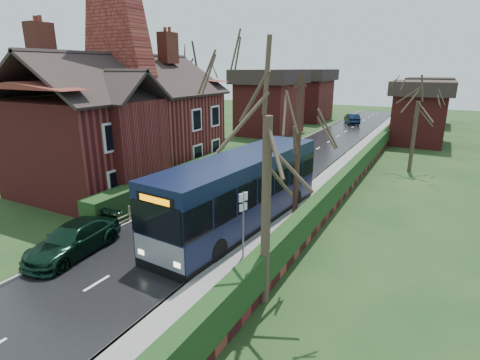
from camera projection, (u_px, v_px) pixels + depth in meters
The scene contains 18 objects.
ground at pixel (190, 227), 19.13m from camera, with size 140.00×140.00×0.00m, color #32481E.
road at pixel (270, 178), 27.56m from camera, with size 6.00×100.00×0.02m, color black.
pavement at pixel (326, 185), 25.62m from camera, with size 2.50×100.00×0.14m, color slate.
kerb_right at pixel (309, 183), 26.16m from camera, with size 0.12×100.00×0.14m, color gray.
kerb_left at pixel (234, 172), 28.93m from camera, with size 0.12×100.00×0.10m, color gray.
front_hedge at pixel (186, 177), 24.89m from camera, with size 1.20×16.00×1.60m, color #1A3213.
picket_fence at pixel (195, 184), 24.65m from camera, with size 0.10×16.00×0.90m, color tan, non-canonical shape.
right_wall_hedge at pixel (350, 175), 24.64m from camera, with size 0.60×50.00×1.80m.
brick_house at pixel (125, 119), 25.86m from camera, with size 9.30×14.60×10.30m.
bus at pixel (242, 192), 18.86m from camera, with size 3.68×12.15×3.64m.
car_silver at pixel (235, 165), 28.46m from camera, with size 1.63×4.05×1.38m, color #ABACB0.
car_green at pixel (73, 239), 16.18m from camera, with size 1.88×4.62×1.34m, color black.
car_distant at pixel (352, 119), 54.23m from camera, with size 1.54×4.42×1.46m, color #101D32.
bus_stop_sign at pixel (243, 216), 15.24m from camera, with size 0.19×0.45×3.03m.
telegraph_pole at pixel (297, 155), 17.72m from camera, with size 0.28×0.97×7.54m.
tree_right_near at pixel (268, 101), 11.06m from camera, with size 4.25×4.25×9.17m.
tree_right_far at pixel (419, 96), 27.72m from camera, with size 4.00×4.00×7.72m.
tree_house_side at pixel (193, 67), 32.48m from camera, with size 4.64×4.64×10.55m.
Camera 1 is at (10.60, -14.33, 7.78)m, focal length 28.00 mm.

